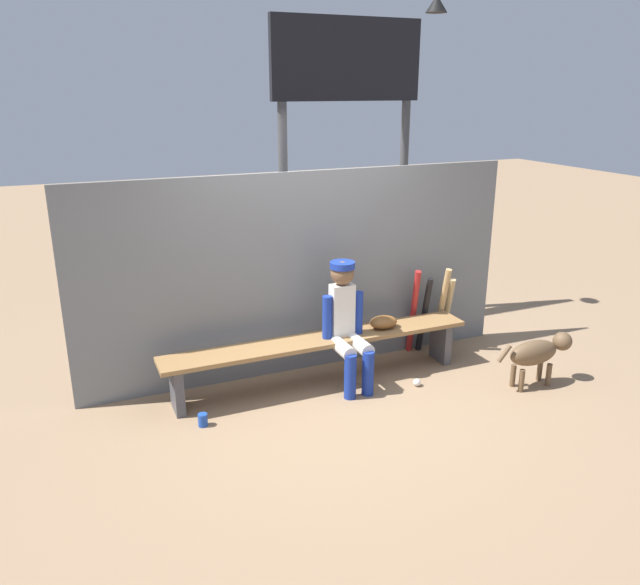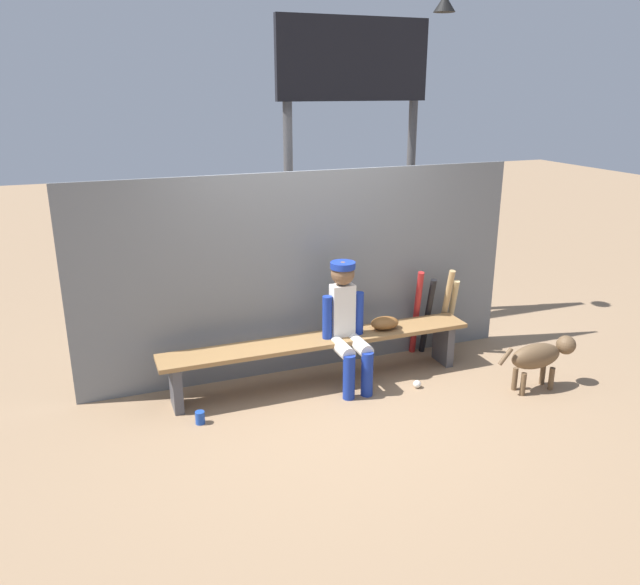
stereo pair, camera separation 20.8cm
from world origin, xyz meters
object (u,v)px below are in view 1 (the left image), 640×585
bat_aluminum_black (424,315)px  baseball (417,382)px  scoreboard (352,103)px  dog (538,352)px  cup_on_ground (203,420)px  cup_on_bench (351,325)px  dugout_bench (320,347)px  bat_wood_tan (441,309)px  bat_aluminum_red (413,312)px  baseball_glove (383,322)px  bat_wood_natural (447,312)px  player_seated (347,321)px

bat_aluminum_black → baseball: bat_aluminum_black is taller
bat_aluminum_black → scoreboard: size_ratio=0.23×
baseball → dog: size_ratio=0.09×
cup_on_ground → cup_on_bench: (1.56, 0.40, 0.46)m
dugout_bench → bat_aluminum_black: 1.32m
dugout_bench → baseball: dugout_bench is taller
dog → cup_on_bench: bearing=149.6°
baseball → scoreboard: 3.13m
bat_wood_tan → bat_aluminum_red: bearing=171.8°
bat_aluminum_red → dugout_bench: bearing=-167.3°
bat_aluminum_black → baseball: bearing=-125.6°
dog → baseball_glove: bearing=145.0°
cup_on_ground → dog: 3.13m
bat_aluminum_red → bat_wood_natural: bat_aluminum_red is taller
bat_wood_tan → dog: size_ratio=1.11×
cup_on_bench → dog: bearing=-30.4°
dugout_bench → cup_on_ground: size_ratio=27.28×
dog → bat_wood_natural: bearing=103.4°
bat_wood_tan → dog: (0.38, -1.05, -0.13)m
bat_wood_natural → dog: size_ratio=0.96×
player_seated → cup_on_ground: 1.57m
dugout_bench → player_seated: size_ratio=2.54×
baseball_glove → bat_wood_natural: 0.98m
dugout_bench → cup_on_bench: bearing=9.5°
baseball_glove → baseball: (0.15, -0.42, -0.49)m
baseball_glove → baseball: 0.66m
baseball_glove → bat_wood_tan: (0.81, 0.22, -0.06)m
scoreboard → dog: 3.29m
bat_wood_natural → baseball: bearing=-138.3°
player_seated → cup_on_ground: player_seated is taller
dugout_bench → bat_wood_tan: 1.50m
bat_aluminum_black → bat_wood_tan: size_ratio=0.90×
bat_wood_natural → dog: bat_wood_natural is taller
baseball → cup_on_ground: bearing=177.9°
dugout_bench → bat_wood_natural: (1.60, 0.28, 0.03)m
baseball → dog: dog is taller
bat_aluminum_black → cup_on_bench: bearing=-168.6°
bat_aluminum_black → baseball: size_ratio=11.42×
dugout_bench → baseball_glove: size_ratio=10.72×
baseball_glove → scoreboard: scoreboard is taller
baseball_glove → scoreboard: size_ratio=0.08×
player_seated → bat_wood_natural: (1.38, 0.39, -0.24)m
scoreboard → cup_on_ground: bearing=-140.9°
dog → cup_on_ground: bearing=170.9°
scoreboard → bat_wood_tan: bearing=-69.1°
cup_on_bench → bat_wood_natural: bearing=9.9°
bat_wood_natural → player_seated: bearing=-164.2°
bat_wood_tan → dog: bat_wood_tan is taller
dugout_bench → bat_aluminum_red: 1.20m
bat_wood_natural → cup_on_ground: bearing=-167.6°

